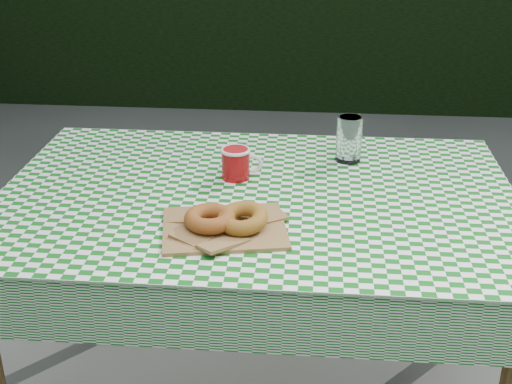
{
  "coord_description": "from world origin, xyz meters",
  "views": [
    {
      "loc": [
        -0.01,
        -1.65,
        1.48
      ],
      "look_at": [
        -0.15,
        -0.16,
        0.79
      ],
      "focal_mm": 47.97,
      "sensor_mm": 36.0,
      "label": 1
    }
  ],
  "objects_px": {
    "paper_bag": "(224,227)",
    "drinking_glass": "(349,139)",
    "coffee_mug": "(236,164)",
    "table": "(256,319)"
  },
  "relations": [
    {
      "from": "coffee_mug",
      "to": "drinking_glass",
      "type": "height_order",
      "value": "drinking_glass"
    },
    {
      "from": "table",
      "to": "drinking_glass",
      "type": "bearing_deg",
      "value": 45.66
    },
    {
      "from": "paper_bag",
      "to": "drinking_glass",
      "type": "distance_m",
      "value": 0.53
    },
    {
      "from": "table",
      "to": "coffee_mug",
      "type": "distance_m",
      "value": 0.44
    },
    {
      "from": "table",
      "to": "coffee_mug",
      "type": "bearing_deg",
      "value": 124.44
    },
    {
      "from": "coffee_mug",
      "to": "drinking_glass",
      "type": "distance_m",
      "value": 0.34
    },
    {
      "from": "paper_bag",
      "to": "drinking_glass",
      "type": "relative_size",
      "value": 2.15
    },
    {
      "from": "coffee_mug",
      "to": "paper_bag",
      "type": "bearing_deg",
      "value": -92.94
    },
    {
      "from": "table",
      "to": "paper_bag",
      "type": "height_order",
      "value": "paper_bag"
    },
    {
      "from": "table",
      "to": "drinking_glass",
      "type": "distance_m",
      "value": 0.56
    }
  ]
}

